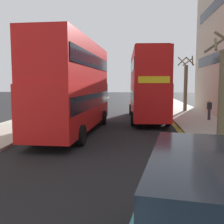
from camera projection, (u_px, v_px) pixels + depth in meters
sidewalk_right at (217, 132)px, 16.33m from camera, size 4.00×80.00×0.14m
sidewalk_left at (14, 129)px, 17.59m from camera, size 4.00×80.00×0.14m
kerb_line_outer at (188, 139)px, 14.56m from camera, size 0.10×56.00×0.01m
kerb_line_inner at (185, 139)px, 14.58m from camera, size 0.10×56.00×0.01m
double_decker_bus_away at (74, 84)px, 16.28m from camera, size 3.07×10.88×5.64m
double_decker_bus_oncoming at (147, 84)px, 22.19m from camera, size 3.17×10.91×5.64m
pedestrian_far at (209, 109)px, 21.25m from camera, size 0.34×0.22×1.62m
street_tree_near at (186, 85)px, 28.18m from camera, size 1.73×1.78×5.74m
street_tree_mid at (223, 95)px, 11.93m from camera, size 1.41×1.49×5.36m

